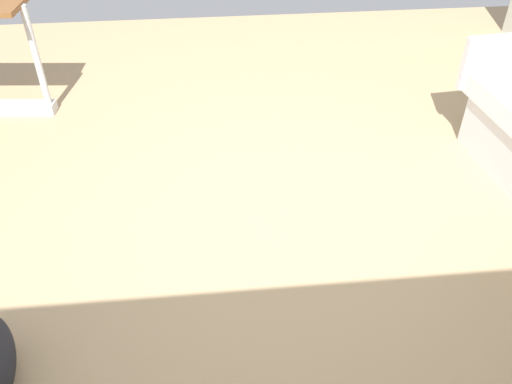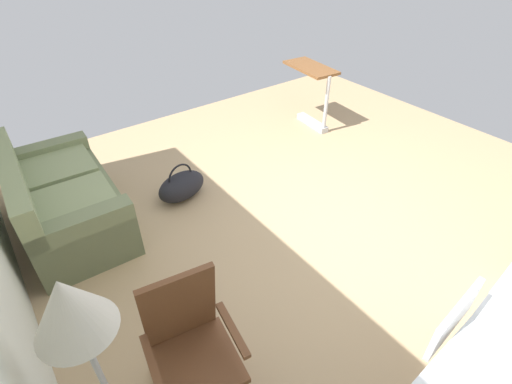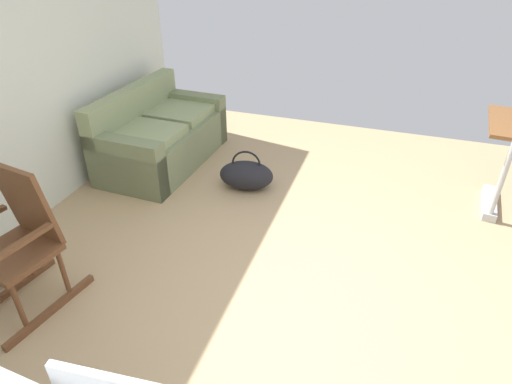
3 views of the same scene
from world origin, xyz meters
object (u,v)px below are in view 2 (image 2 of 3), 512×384
object	(u,v)px
couch	(64,202)
overbed_table	(313,89)
floor_lamp	(75,322)
duffel_bag	(182,186)
rocking_chair	(191,349)

from	to	relation	value
couch	overbed_table	size ratio (longest dim) A/B	1.89
floor_lamp	duffel_bag	xyz separation A→B (m)	(2.00, -1.41, -1.07)
couch	rocking_chair	xyz separation A→B (m)	(-2.22, -0.19, 0.20)
floor_lamp	overbed_table	size ratio (longest dim) A/B	1.72
couch	rocking_chair	bearing A→B (deg)	-175.06
floor_lamp	duffel_bag	world-z (taller)	floor_lamp
floor_lamp	duffel_bag	distance (m)	2.67
overbed_table	duffel_bag	world-z (taller)	overbed_table
overbed_table	rocking_chair	bearing A→B (deg)	126.54
overbed_table	duffel_bag	xyz separation A→B (m)	(-0.49, 2.38, -0.38)
couch	overbed_table	bearing A→B (deg)	-86.08
floor_lamp	duffel_bag	bearing A→B (deg)	-35.09
rocking_chair	overbed_table	distance (m)	4.12
overbed_table	floor_lamp	bearing A→B (deg)	123.32
rocking_chair	floor_lamp	distance (m)	0.87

